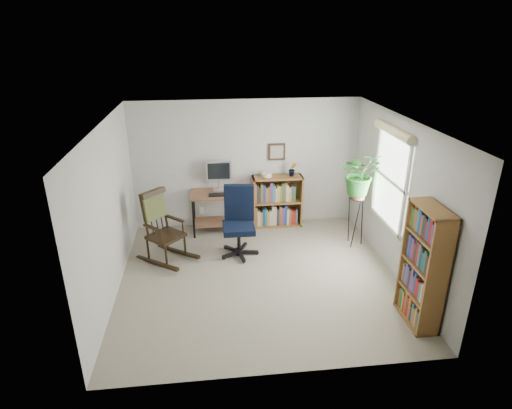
{
  "coord_description": "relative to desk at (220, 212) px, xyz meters",
  "views": [
    {
      "loc": [
        -0.7,
        -5.61,
        3.59
      ],
      "look_at": [
        0.0,
        0.4,
        1.05
      ],
      "focal_mm": 30.0,
      "sensor_mm": 36.0,
      "label": 1
    }
  ],
  "objects": [
    {
      "name": "wall_right",
      "position": [
        2.62,
        -1.7,
        0.82
      ],
      "size": [
        0.0,
        4.0,
        2.4
      ],
      "primitive_type": "cube",
      "color": "#B4B4B0",
      "rests_on": "ground"
    },
    {
      "name": "wall_back",
      "position": [
        0.52,
        0.3,
        0.82
      ],
      "size": [
        4.2,
        0.0,
        2.4
      ],
      "primitive_type": "cube",
      "color": "#B4B4B0",
      "rests_on": "ground"
    },
    {
      "name": "desk",
      "position": [
        0.0,
        0.0,
        0.0
      ],
      "size": [
        1.06,
        0.58,
        0.77
      ],
      "primitive_type": null,
      "color": "brown",
      "rests_on": "floor"
    },
    {
      "name": "low_bookshelf",
      "position": [
        1.09,
        0.12,
        0.11
      ],
      "size": [
        0.94,
        0.31,
        0.99
      ],
      "primitive_type": null,
      "color": "brown",
      "rests_on": "floor"
    },
    {
      "name": "monitor",
      "position": [
        0.0,
        0.14,
        0.66
      ],
      "size": [
        0.46,
        0.16,
        0.56
      ],
      "primitive_type": null,
      "color": "#B1B1B6",
      "rests_on": "desk"
    },
    {
      "name": "framed_picture",
      "position": [
        1.09,
        0.27,
        1.04
      ],
      "size": [
        0.32,
        0.04,
        0.32
      ],
      "primitive_type": null,
      "color": "black",
      "rests_on": "wall_back"
    },
    {
      "name": "window",
      "position": [
        2.58,
        -1.4,
        1.02
      ],
      "size": [
        0.12,
        1.2,
        1.5
      ],
      "primitive_type": null,
      "color": "white",
      "rests_on": "wall_right"
    },
    {
      "name": "floor",
      "position": [
        0.52,
        -1.7,
        -0.38
      ],
      "size": [
        4.2,
        4.0,
        0.0
      ],
      "primitive_type": "cube",
      "color": "gray",
      "rests_on": "ground"
    },
    {
      "name": "plant_stand",
      "position": [
        2.32,
        -0.82,
        0.13
      ],
      "size": [
        0.36,
        0.36,
        1.02
      ],
      "primitive_type": null,
      "rotation": [
        0.0,
        0.0,
        -0.32
      ],
      "color": "black",
      "rests_on": "floor"
    },
    {
      "name": "rocking_chair",
      "position": [
        -0.92,
        -0.99,
        0.22
      ],
      "size": [
        1.18,
        1.16,
        1.2
      ],
      "primitive_type": null,
      "rotation": [
        0.0,
        0.0,
        0.82
      ],
      "color": "black",
      "rests_on": "floor"
    },
    {
      "name": "tall_bookshelf",
      "position": [
        2.44,
        -2.96,
        0.42
      ],
      "size": [
        0.3,
        0.7,
        1.61
      ],
      "primitive_type": null,
      "color": "brown",
      "rests_on": "floor"
    },
    {
      "name": "office_chair",
      "position": [
        0.27,
        -0.95,
        0.21
      ],
      "size": [
        0.73,
        0.73,
        1.19
      ],
      "primitive_type": null,
      "rotation": [
        0.0,
        0.0,
        -0.13
      ],
      "color": "black",
      "rests_on": "floor"
    },
    {
      "name": "ceiling",
      "position": [
        0.52,
        -1.7,
        2.02
      ],
      "size": [
        4.2,
        4.0,
        0.0
      ],
      "primitive_type": "cube",
      "color": "silver",
      "rests_on": "ground"
    },
    {
      "name": "wall_front",
      "position": [
        0.52,
        -3.7,
        0.82
      ],
      "size": [
        4.2,
        0.0,
        2.4
      ],
      "primitive_type": "cube",
      "color": "#B4B4B0",
      "rests_on": "ground"
    },
    {
      "name": "potted_plant_small",
      "position": [
        1.37,
        0.13,
        0.67
      ],
      "size": [
        0.13,
        0.24,
        0.11
      ],
      "primitive_type": "imported",
      "color": "#256824",
      "rests_on": "low_bookshelf"
    },
    {
      "name": "spider_plant",
      "position": [
        2.32,
        -0.82,
        1.3
      ],
      "size": [
        1.69,
        1.88,
        1.46
      ],
      "primitive_type": "imported",
      "color": "#256824",
      "rests_on": "plant_stand"
    },
    {
      "name": "keyboard",
      "position": [
        0.0,
        -0.12,
        0.4
      ],
      "size": [
        0.4,
        0.15,
        0.02
      ],
      "primitive_type": "cube",
      "color": "black",
      "rests_on": "desk"
    },
    {
      "name": "wall_left",
      "position": [
        -1.58,
        -1.7,
        0.82
      ],
      "size": [
        0.0,
        4.0,
        2.4
      ],
      "primitive_type": "cube",
      "color": "#B4B4B0",
      "rests_on": "ground"
    }
  ]
}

